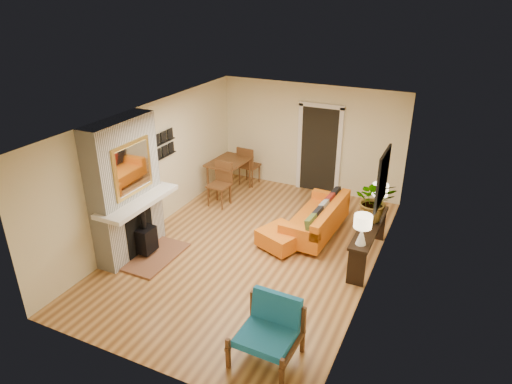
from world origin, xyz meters
TOP-DOWN VIEW (x-y plane):
  - room_shell at (0.60, 2.63)m, footprint 6.50×6.50m
  - fireplace at (-2.00, -1.00)m, footprint 1.09×1.68m
  - sofa at (0.96, 1.15)m, footprint 0.91×1.95m
  - ottoman at (0.48, 0.34)m, footprint 0.97×0.97m
  - blue_chair at (1.40, -2.32)m, footprint 0.85×0.84m
  - dining_table at (-1.57, 2.17)m, footprint 0.86×1.89m
  - console_table at (2.07, 0.60)m, footprint 0.34×1.85m
  - lamp_near at (2.07, -0.10)m, footprint 0.30×0.30m
  - lamp_far at (2.07, 1.28)m, footprint 0.30×0.30m
  - houseplant at (2.06, 0.85)m, footprint 0.89×0.83m

SIDE VIEW (x-z plane):
  - ottoman at x=0.48m, z-range 0.03..0.41m
  - sofa at x=0.96m, z-range -0.05..0.71m
  - blue_chair at x=1.40m, z-range 0.03..0.90m
  - console_table at x=2.07m, z-range 0.21..0.94m
  - dining_table at x=-1.57m, z-range 0.16..1.17m
  - lamp_near at x=2.07m, z-range 0.79..1.33m
  - lamp_far at x=2.07m, z-range 0.79..1.33m
  - houseplant at x=2.06m, z-range 0.72..1.52m
  - room_shell at x=0.60m, z-range -2.01..4.49m
  - fireplace at x=-2.00m, z-range -0.06..2.54m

